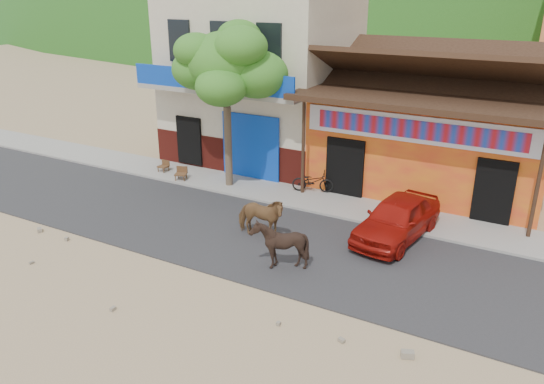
{
  "coord_description": "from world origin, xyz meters",
  "views": [
    {
      "loc": [
        6.01,
        -10.02,
        7.18
      ],
      "look_at": [
        -1.19,
        3.0,
        1.4
      ],
      "focal_mm": 35.0,
      "sensor_mm": 36.0,
      "label": 1
    }
  ],
  "objects_px": {
    "tree": "(227,107)",
    "cafe_chair_right": "(163,162)",
    "cow_tan": "(260,217)",
    "scooter": "(313,181)",
    "cow_dark": "(279,244)",
    "red_car": "(397,218)",
    "cafe_chair_left": "(180,168)"
  },
  "relations": [
    {
      "from": "cow_tan",
      "to": "scooter",
      "type": "distance_m",
      "value": 4.07
    },
    {
      "from": "red_car",
      "to": "cafe_chair_left",
      "type": "relative_size",
      "value": 4.13
    },
    {
      "from": "cafe_chair_right",
      "to": "cafe_chair_left",
      "type": "bearing_deg",
      "value": -17.17
    },
    {
      "from": "cow_dark",
      "to": "cafe_chair_left",
      "type": "distance_m",
      "value": 7.78
    },
    {
      "from": "cow_dark",
      "to": "red_car",
      "type": "relative_size",
      "value": 0.36
    },
    {
      "from": "cow_dark",
      "to": "scooter",
      "type": "height_order",
      "value": "cow_dark"
    },
    {
      "from": "tree",
      "to": "cafe_chair_right",
      "type": "bearing_deg",
      "value": 179.98
    },
    {
      "from": "cow_tan",
      "to": "scooter",
      "type": "relative_size",
      "value": 1.03
    },
    {
      "from": "tree",
      "to": "cafe_chair_left",
      "type": "height_order",
      "value": "tree"
    },
    {
      "from": "cow_dark",
      "to": "scooter",
      "type": "bearing_deg",
      "value": -150.07
    },
    {
      "from": "cow_tan",
      "to": "scooter",
      "type": "xyz_separation_m",
      "value": [
        -0.14,
        4.07,
        -0.18
      ]
    },
    {
      "from": "red_car",
      "to": "cafe_chair_right",
      "type": "distance_m",
      "value": 10.17
    },
    {
      "from": "tree",
      "to": "cow_dark",
      "type": "distance_m",
      "value": 6.94
    },
    {
      "from": "cow_tan",
      "to": "scooter",
      "type": "bearing_deg",
      "value": -7.19
    },
    {
      "from": "tree",
      "to": "cafe_chair_left",
      "type": "distance_m",
      "value": 3.24
    },
    {
      "from": "scooter",
      "to": "cafe_chair_right",
      "type": "distance_m",
      "value": 6.38
    },
    {
      "from": "cow_tan",
      "to": "cafe_chair_right",
      "type": "xyz_separation_m",
      "value": [
        -6.46,
        3.22,
        -0.17
      ]
    },
    {
      "from": "red_car",
      "to": "cow_dark",
      "type": "bearing_deg",
      "value": -115.54
    },
    {
      "from": "cow_dark",
      "to": "red_car",
      "type": "bearing_deg",
      "value": 160.13
    },
    {
      "from": "red_car",
      "to": "cafe_chair_right",
      "type": "relative_size",
      "value": 4.68
    },
    {
      "from": "tree",
      "to": "cow_tan",
      "type": "xyz_separation_m",
      "value": [
        3.24,
        -3.22,
        -2.42
      ]
    },
    {
      "from": "scooter",
      "to": "cafe_chair_left",
      "type": "bearing_deg",
      "value": 84.8
    },
    {
      "from": "tree",
      "to": "red_car",
      "type": "xyz_separation_m",
      "value": [
        6.87,
        -1.29,
        -2.43
      ]
    },
    {
      "from": "red_car",
      "to": "tree",
      "type": "bearing_deg",
      "value": 177.98
    },
    {
      "from": "cow_dark",
      "to": "red_car",
      "type": "distance_m",
      "value": 3.99
    },
    {
      "from": "cow_tan",
      "to": "cafe_chair_left",
      "type": "distance_m",
      "value": 5.89
    },
    {
      "from": "red_car",
      "to": "cafe_chair_left",
      "type": "distance_m",
      "value": 8.87
    },
    {
      "from": "scooter",
      "to": "cafe_chair_right",
      "type": "bearing_deg",
      "value": 78.02
    },
    {
      "from": "cow_dark",
      "to": "red_car",
      "type": "height_order",
      "value": "cow_dark"
    },
    {
      "from": "tree",
      "to": "scooter",
      "type": "distance_m",
      "value": 4.14
    },
    {
      "from": "cow_dark",
      "to": "scooter",
      "type": "distance_m",
      "value": 5.66
    },
    {
      "from": "scooter",
      "to": "cow_dark",
      "type": "bearing_deg",
      "value": 176.02
    }
  ]
}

